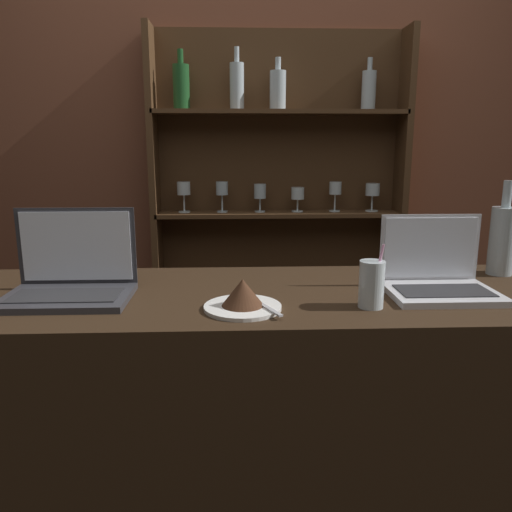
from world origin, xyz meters
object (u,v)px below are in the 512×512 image
(cake_plate, at_px, (243,297))
(laptop_far, at_px, (437,277))
(laptop_near, at_px, (71,278))
(water_glass, at_px, (372,284))
(wine_bottle_clear, at_px, (502,239))

(cake_plate, bearing_deg, laptop_far, 12.77)
(laptop_near, distance_m, cake_plate, 0.49)
(cake_plate, relative_size, water_glass, 1.20)
(cake_plate, bearing_deg, wine_bottle_clear, 20.93)
(laptop_far, bearing_deg, water_glass, -151.25)
(laptop_far, bearing_deg, wine_bottle_clear, 34.44)
(wine_bottle_clear, bearing_deg, cake_plate, -159.07)
(cake_plate, bearing_deg, water_glass, 0.56)
(cake_plate, height_order, water_glass, water_glass)
(water_glass, height_order, wine_bottle_clear, wine_bottle_clear)
(laptop_near, xyz_separation_m, cake_plate, (0.48, -0.13, -0.02))
(water_glass, xyz_separation_m, wine_bottle_clear, (0.51, 0.32, 0.05))
(laptop_far, relative_size, wine_bottle_clear, 0.97)
(cake_plate, height_order, wine_bottle_clear, wine_bottle_clear)
(water_glass, relative_size, wine_bottle_clear, 0.55)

